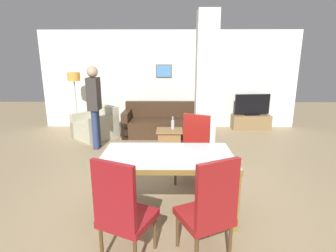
{
  "coord_description": "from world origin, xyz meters",
  "views": [
    {
      "loc": [
        0.04,
        -3.06,
        1.91
      ],
      "look_at": [
        0.0,
        0.82,
        0.93
      ],
      "focal_mm": 28.0,
      "sensor_mm": 36.0,
      "label": 1
    }
  ],
  "objects_px": {
    "dining_table": "(167,166)",
    "dining_chair_far_right": "(194,148)",
    "tv_screen": "(252,105)",
    "dining_chair_near_left": "(122,210)",
    "dining_chair_near_right": "(209,208)",
    "bottle": "(173,124)",
    "tv_stand": "(251,122)",
    "coffee_table": "(169,138)",
    "floor_lamp": "(74,82)",
    "armchair": "(96,127)",
    "standing_person": "(94,102)",
    "sofa": "(164,124)"
  },
  "relations": [
    {
      "from": "dining_table",
      "to": "dining_chair_far_right",
      "type": "relative_size",
      "value": 1.53
    },
    {
      "from": "dining_chair_far_right",
      "to": "tv_screen",
      "type": "relative_size",
      "value": 1.08
    },
    {
      "from": "dining_chair_near_left",
      "to": "dining_chair_near_right",
      "type": "bearing_deg",
      "value": 27.21
    },
    {
      "from": "dining_chair_near_left",
      "to": "dining_chair_near_right",
      "type": "distance_m",
      "value": 0.82
    },
    {
      "from": "dining_chair_far_right",
      "to": "bottle",
      "type": "distance_m",
      "value": 1.69
    },
    {
      "from": "bottle",
      "to": "tv_screen",
      "type": "relative_size",
      "value": 0.28
    },
    {
      "from": "tv_stand",
      "to": "tv_screen",
      "type": "height_order",
      "value": "tv_screen"
    },
    {
      "from": "coffee_table",
      "to": "floor_lamp",
      "type": "bearing_deg",
      "value": 152.81
    },
    {
      "from": "armchair",
      "to": "bottle",
      "type": "relative_size",
      "value": 4.4
    },
    {
      "from": "dining_chair_far_right",
      "to": "dining_chair_near_right",
      "type": "height_order",
      "value": "same"
    },
    {
      "from": "dining_chair_near_left",
      "to": "standing_person",
      "type": "height_order",
      "value": "standing_person"
    },
    {
      "from": "dining_chair_near_left",
      "to": "dining_chair_far_right",
      "type": "relative_size",
      "value": 1.0
    },
    {
      "from": "standing_person",
      "to": "sofa",
      "type": "bearing_deg",
      "value": 125.67
    },
    {
      "from": "dining_table",
      "to": "dining_chair_near_right",
      "type": "height_order",
      "value": "dining_chair_near_right"
    },
    {
      "from": "coffee_table",
      "to": "bottle",
      "type": "distance_m",
      "value": 0.32
    },
    {
      "from": "tv_screen",
      "to": "standing_person",
      "type": "distance_m",
      "value": 4.27
    },
    {
      "from": "dining_chair_near_left",
      "to": "sofa",
      "type": "xyz_separation_m",
      "value": [
        0.28,
        4.44,
        -0.27
      ]
    },
    {
      "from": "dining_chair_near_left",
      "to": "coffee_table",
      "type": "height_order",
      "value": "dining_chair_near_left"
    },
    {
      "from": "coffee_table",
      "to": "tv_stand",
      "type": "relative_size",
      "value": 0.54
    },
    {
      "from": "dining_table",
      "to": "tv_stand",
      "type": "relative_size",
      "value": 1.56
    },
    {
      "from": "dining_chair_near_left",
      "to": "tv_screen",
      "type": "bearing_deg",
      "value": 86.2
    },
    {
      "from": "dining_table",
      "to": "dining_chair_near_left",
      "type": "bearing_deg",
      "value": -114.41
    },
    {
      "from": "tv_screen",
      "to": "sofa",
      "type": "bearing_deg",
      "value": 7.61
    },
    {
      "from": "armchair",
      "to": "standing_person",
      "type": "height_order",
      "value": "standing_person"
    },
    {
      "from": "dining_chair_near_right",
      "to": "floor_lamp",
      "type": "relative_size",
      "value": 0.67
    },
    {
      "from": "standing_person",
      "to": "floor_lamp",
      "type": "bearing_deg",
      "value": -146.75
    },
    {
      "from": "dining_chair_near_right",
      "to": "armchair",
      "type": "xyz_separation_m",
      "value": [
        -2.24,
        4.14,
        -0.28
      ]
    },
    {
      "from": "dining_chair_near_right",
      "to": "floor_lamp",
      "type": "height_order",
      "value": "floor_lamp"
    },
    {
      "from": "dining_table",
      "to": "tv_stand",
      "type": "height_order",
      "value": "dining_table"
    },
    {
      "from": "tv_screen",
      "to": "floor_lamp",
      "type": "relative_size",
      "value": 0.62
    },
    {
      "from": "dining_chair_far_right",
      "to": "standing_person",
      "type": "xyz_separation_m",
      "value": [
        -2.0,
        1.58,
        0.48
      ]
    },
    {
      "from": "bottle",
      "to": "floor_lamp",
      "type": "relative_size",
      "value": 0.18
    },
    {
      "from": "dining_chair_near_left",
      "to": "coffee_table",
      "type": "xyz_separation_m",
      "value": [
        0.42,
        3.39,
        -0.34
      ]
    },
    {
      "from": "dining_chair_far_right",
      "to": "armchair",
      "type": "relative_size",
      "value": 0.87
    },
    {
      "from": "coffee_table",
      "to": "tv_screen",
      "type": "height_order",
      "value": "tv_screen"
    },
    {
      "from": "armchair",
      "to": "tv_screen",
      "type": "bearing_deg",
      "value": -125.91
    },
    {
      "from": "dining_chair_near_right",
      "to": "tv_screen",
      "type": "distance_m",
      "value": 5.37
    },
    {
      "from": "dining_chair_near_left",
      "to": "dining_chair_near_right",
      "type": "height_order",
      "value": "same"
    },
    {
      "from": "dining_chair_near_left",
      "to": "floor_lamp",
      "type": "height_order",
      "value": "floor_lamp"
    },
    {
      "from": "dining_chair_near_right",
      "to": "standing_person",
      "type": "height_order",
      "value": "standing_person"
    },
    {
      "from": "dining_chair_near_right",
      "to": "floor_lamp",
      "type": "bearing_deg",
      "value": 96.39
    },
    {
      "from": "dining_table",
      "to": "bottle",
      "type": "distance_m",
      "value": 2.55
    },
    {
      "from": "bottle",
      "to": "tv_screen",
      "type": "distance_m",
      "value": 2.75
    },
    {
      "from": "dining_chair_near_left",
      "to": "dining_chair_near_right",
      "type": "xyz_separation_m",
      "value": [
        0.82,
        0.04,
        0.0
      ]
    },
    {
      "from": "dining_chair_near_left",
      "to": "tv_screen",
      "type": "distance_m",
      "value": 5.74
    },
    {
      "from": "dining_chair_near_left",
      "to": "sofa",
      "type": "distance_m",
      "value": 4.46
    },
    {
      "from": "tv_screen",
      "to": "floor_lamp",
      "type": "bearing_deg",
      "value": -1.75
    },
    {
      "from": "bottle",
      "to": "floor_lamp",
      "type": "height_order",
      "value": "floor_lamp"
    },
    {
      "from": "dining_chair_far_right",
      "to": "bottle",
      "type": "xyz_separation_m",
      "value": [
        -0.32,
        1.66,
        -0.03
      ]
    },
    {
      "from": "armchair",
      "to": "tv_stand",
      "type": "bearing_deg",
      "value": -125.91
    }
  ]
}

